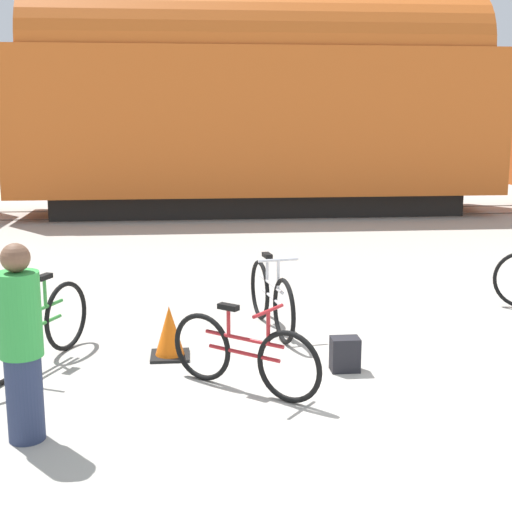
% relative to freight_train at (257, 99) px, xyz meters
% --- Properties ---
extents(ground_plane, '(80.00, 80.00, 0.00)m').
position_rel_freight_train_xyz_m(ground_plane, '(-0.00, -12.62, -2.84)').
color(ground_plane, '#A8A399').
extents(freight_train, '(38.05, 2.90, 5.38)m').
position_rel_freight_train_xyz_m(freight_train, '(0.00, 0.00, 0.00)').
color(freight_train, black).
rests_on(freight_train, ground_plane).
extents(rail_near, '(50.05, 0.07, 0.01)m').
position_rel_freight_train_xyz_m(rail_near, '(-0.00, -0.72, -2.83)').
color(rail_near, '#4C4238').
rests_on(rail_near, ground_plane).
extents(rail_far, '(50.05, 0.07, 0.01)m').
position_rel_freight_train_xyz_m(rail_far, '(-0.00, 0.72, -2.83)').
color(rail_far, '#4C4238').
rests_on(rail_far, ground_plane).
extents(bicycle_silver, '(0.46, 1.71, 0.91)m').
position_rel_freight_train_xyz_m(bicycle_silver, '(-0.80, -9.93, -2.45)').
color(bicycle_silver, black).
rests_on(bicycle_silver, ground_plane).
extents(bicycle_maroon, '(1.28, 1.06, 0.81)m').
position_rel_freight_train_xyz_m(bicycle_maroon, '(-1.26, -11.76, -2.49)').
color(bicycle_maroon, black).
rests_on(bicycle_maroon, ground_plane).
extents(bicycle_green, '(0.80, 1.66, 0.93)m').
position_rel_freight_train_xyz_m(bicycle_green, '(-3.28, -10.91, -2.44)').
color(bicycle_green, black).
rests_on(bicycle_green, ground_plane).
extents(person_in_green, '(0.33, 0.33, 1.56)m').
position_rel_freight_train_xyz_m(person_in_green, '(-3.03, -12.59, -2.06)').
color(person_in_green, '#283351').
rests_on(person_in_green, ground_plane).
extents(backpack, '(0.28, 0.20, 0.34)m').
position_rel_freight_train_xyz_m(backpack, '(-0.23, -11.34, -2.67)').
color(backpack, black).
rests_on(backpack, ground_plane).
extents(traffic_cone, '(0.40, 0.40, 0.55)m').
position_rel_freight_train_xyz_m(traffic_cone, '(-1.96, -10.78, -2.58)').
color(traffic_cone, black).
rests_on(traffic_cone, ground_plane).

